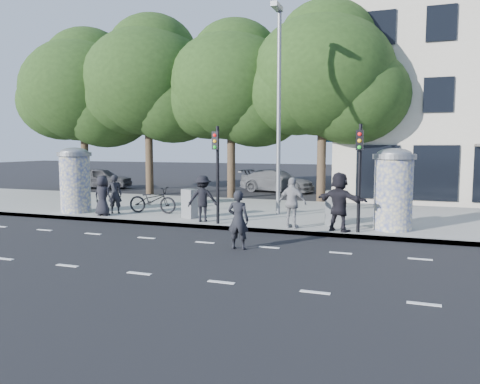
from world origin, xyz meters
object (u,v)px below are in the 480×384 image
at_px(ad_column_right, 393,187).
at_px(car_left, 101,178).
at_px(ped_b, 115,194).
at_px(ped_d, 203,199).
at_px(ad_column_left, 75,178).
at_px(street_lamp, 278,96).
at_px(cabinet_right, 334,208).
at_px(ped_a, 103,196).
at_px(ped_e, 292,203).
at_px(traffic_pole_far, 359,167).
at_px(ped_f, 339,202).
at_px(man_road, 238,220).
at_px(cabinet_left, 190,204).
at_px(bicycle, 153,200).
at_px(car_right, 277,181).
at_px(traffic_pole_near, 217,164).

bearing_deg(ad_column_right, car_left, 151.27).
height_order(ped_b, ped_d, ped_d).
xyz_separation_m(ad_column_left, ped_b, (1.76, 0.20, -0.60)).
height_order(ad_column_right, street_lamp, street_lamp).
bearing_deg(cabinet_right, ped_a, -175.27).
bearing_deg(ped_b, ped_d, 151.63).
bearing_deg(cabinet_right, ped_e, -137.24).
height_order(ped_d, cabinet_right, ped_d).
bearing_deg(traffic_pole_far, ped_f, 174.57).
relative_size(ped_a, man_road, 0.95).
xyz_separation_m(street_lamp, ped_d, (-2.08, -2.55, -3.81)).
height_order(ped_f, cabinet_left, ped_f).
distance_m(ped_f, cabinet_right, 1.29).
xyz_separation_m(ad_column_left, street_lamp, (8.00, 2.13, 3.26)).
bearing_deg(cabinet_left, man_road, -28.80).
height_order(ped_f, bicycle, ped_f).
xyz_separation_m(cabinet_left, cabinet_right, (5.36, 0.36, 0.04)).
xyz_separation_m(bicycle, cabinet_right, (7.33, -0.27, 0.06)).
height_order(ped_b, cabinet_left, ped_b).
xyz_separation_m(ped_b, ped_d, (4.16, -0.62, 0.05)).
bearing_deg(car_right, car_left, 108.94).
relative_size(ad_column_right, ped_e, 1.57).
relative_size(street_lamp, ped_d, 4.81).
bearing_deg(man_road, ped_b, -30.81).
height_order(ped_b, car_left, ped_b).
height_order(ad_column_left, bicycle, ad_column_left).
bearing_deg(ped_e, ad_column_right, -152.19).
bearing_deg(ped_d, cabinet_right, 171.07).
bearing_deg(ped_e, ad_column_left, 8.97).
height_order(street_lamp, ped_e, street_lamp).
xyz_separation_m(ped_d, man_road, (2.53, -3.17, -0.15)).
bearing_deg(traffic_pole_far, cabinet_right, 127.12).
bearing_deg(bicycle, ped_b, 108.31).
relative_size(street_lamp, car_left, 1.98).
height_order(man_road, cabinet_left, man_road).
bearing_deg(traffic_pole_far, traffic_pole_near, 180.00).
xyz_separation_m(traffic_pole_near, ped_b, (-4.84, 0.91, -1.29)).
height_order(traffic_pole_far, ped_a, traffic_pole_far).
bearing_deg(ped_f, cabinet_right, -51.15).
bearing_deg(car_left, traffic_pole_near, -143.00).
bearing_deg(man_road, ad_column_left, -24.30).
xyz_separation_m(ad_column_right, traffic_pole_far, (-1.00, -0.91, 0.69)).
relative_size(traffic_pole_far, car_right, 0.72).
xyz_separation_m(traffic_pole_far, ped_f, (-0.60, 0.06, -1.13)).
relative_size(ad_column_right, traffic_pole_near, 0.78).
bearing_deg(street_lamp, ped_a, -157.88).
bearing_deg(ad_column_left, ped_f, -3.44).
relative_size(ad_column_left, bicycle, 1.32).
bearing_deg(ad_column_left, ped_b, 6.52).
xyz_separation_m(ped_b, bicycle, (1.37, 0.61, -0.26)).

